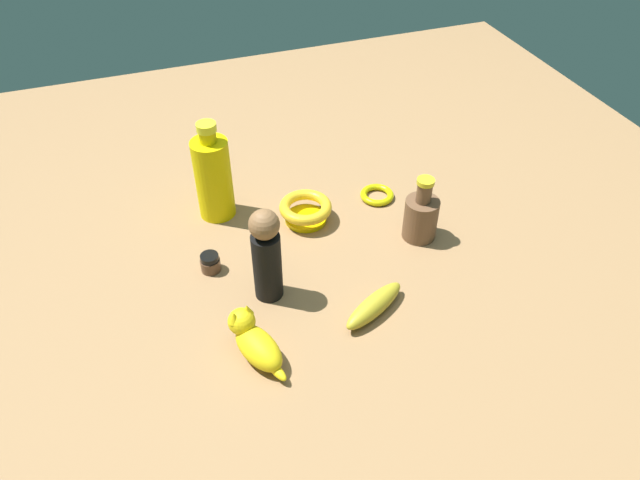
# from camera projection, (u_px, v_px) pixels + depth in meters

# --- Properties ---
(ground) EXTENTS (2.00, 2.00, 0.00)m
(ground) POSITION_uv_depth(u_px,v_px,m) (320.00, 257.00, 1.25)
(ground) COLOR #936D47
(banana) EXTENTS (0.15, 0.11, 0.04)m
(banana) POSITION_uv_depth(u_px,v_px,m) (374.00, 305.00, 1.12)
(banana) COLOR gold
(banana) RESTS_ON ground
(bowl) EXTENTS (0.12, 0.12, 0.05)m
(bowl) POSITION_uv_depth(u_px,v_px,m) (306.00, 210.00, 1.32)
(bowl) COLOR yellow
(bowl) RESTS_ON ground
(nail_polish_jar) EXTENTS (0.04, 0.04, 0.04)m
(nail_polish_jar) POSITION_uv_depth(u_px,v_px,m) (210.00, 263.00, 1.21)
(nail_polish_jar) COLOR brown
(nail_polish_jar) RESTS_ON ground
(bangle) EXTENTS (0.08, 0.08, 0.02)m
(bangle) POSITION_uv_depth(u_px,v_px,m) (377.00, 195.00, 1.40)
(bangle) COLOR #C0BD0A
(bangle) RESTS_ON ground
(bottle_tall) EXTENTS (0.08, 0.08, 0.23)m
(bottle_tall) POSITION_uv_depth(u_px,v_px,m) (213.00, 177.00, 1.30)
(bottle_tall) COLOR yellow
(bottle_tall) RESTS_ON ground
(person_figure_adult) EXTENTS (0.07, 0.07, 0.20)m
(person_figure_adult) POSITION_uv_depth(u_px,v_px,m) (266.00, 254.00, 1.11)
(person_figure_adult) COLOR black
(person_figure_adult) RESTS_ON ground
(cat_figurine) EXTENTS (0.09, 0.15, 0.08)m
(cat_figurine) POSITION_uv_depth(u_px,v_px,m) (254.00, 341.00, 1.04)
(cat_figurine) COLOR yellow
(cat_figurine) RESTS_ON ground
(bottle_short) EXTENTS (0.07, 0.07, 0.15)m
(bottle_short) POSITION_uv_depth(u_px,v_px,m) (421.00, 216.00, 1.27)
(bottle_short) COLOR brown
(bottle_short) RESTS_ON ground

